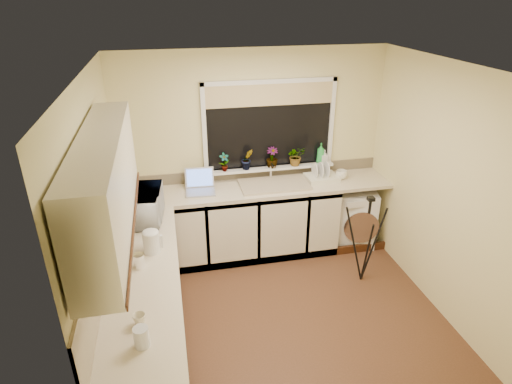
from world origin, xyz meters
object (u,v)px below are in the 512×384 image
object	(u,v)px
plant_b	(247,159)
soap_bottle_green	(321,153)
washing_machine	(352,216)
tripod	(366,240)
cup_back	(341,175)
plant_d	(296,156)
laptop	(200,185)
dish_rack	(322,178)
glass_jug	(141,337)
plant_a	(224,162)
steel_jar	(139,261)
plant_c	(272,158)
cup_left	(139,319)
soap_bottle_clear	(324,157)
microwave	(142,205)
kettle	(151,242)

from	to	relation	value
plant_b	soap_bottle_green	xyz separation A→B (m)	(0.93, 0.01, 0.00)
washing_machine	tripod	distance (m)	0.86
soap_bottle_green	cup_back	bearing A→B (deg)	-43.68
plant_d	cup_back	size ratio (longest dim) A/B	1.78
cup_back	soap_bottle_green	bearing A→B (deg)	136.32
laptop	dish_rack	bearing A→B (deg)	3.06
laptop	tripod	bearing A→B (deg)	-23.49
glass_jug	plant_a	bearing A→B (deg)	69.83
soap_bottle_green	steel_jar	bearing A→B (deg)	-143.61
plant_b	plant_c	xyz separation A→B (m)	(0.31, 0.00, -0.00)
plant_b	cup_back	bearing A→B (deg)	-9.40
glass_jug	cup_left	xyz separation A→B (m)	(-0.02, 0.21, -0.03)
dish_rack	soap_bottle_clear	size ratio (longest dim) A/B	2.22
tripod	microwave	size ratio (longest dim) A/B	1.87
soap_bottle_clear	cup_back	bearing A→B (deg)	-47.12
kettle	glass_jug	world-z (taller)	kettle
soap_bottle_green	soap_bottle_clear	distance (m)	0.06
dish_rack	plant_b	xyz separation A→B (m)	(-0.89, 0.17, 0.25)
laptop	soap_bottle_clear	xyz separation A→B (m)	(1.57, 0.15, 0.17)
steel_jar	plant_b	xyz separation A→B (m)	(1.24, 1.59, 0.22)
kettle	dish_rack	bearing A→B (deg)	30.54
cup_back	kettle	bearing A→B (deg)	-152.64
dish_rack	tripod	world-z (taller)	tripod
plant_d	cup_left	world-z (taller)	plant_d
washing_machine	soap_bottle_green	size ratio (longest dim) A/B	2.90
tripod	soap_bottle_clear	size ratio (longest dim) A/B	6.06
microwave	cup_left	distance (m)	1.56
glass_jug	plant_a	world-z (taller)	plant_a
cup_left	plant_a	bearing A→B (deg)	67.69
dish_rack	plant_b	world-z (taller)	plant_b
microwave	soap_bottle_clear	xyz separation A→B (m)	(2.19, 0.72, 0.08)
tripod	plant_c	distance (m)	1.47
steel_jar	tripod	bearing A→B (deg)	13.22
plant_a	cup_back	bearing A→B (deg)	-7.35
glass_jug	cup_left	world-z (taller)	glass_jug
glass_jug	soap_bottle_clear	world-z (taller)	soap_bottle_clear
washing_machine	dish_rack	xyz separation A→B (m)	(-0.44, 0.04, 0.56)
dish_rack	steel_jar	bearing A→B (deg)	-149.01
laptop	dish_rack	xyz separation A→B (m)	(1.49, -0.01, -0.03)
microwave	plant_b	world-z (taller)	plant_b
laptop	tripod	distance (m)	1.97
microwave	cup_back	world-z (taller)	microwave
tripod	dish_rack	bearing A→B (deg)	90.18
laptop	microwave	world-z (taller)	microwave
tripod	plant_c	size ratio (longest dim) A/B	4.18
tripod	soap_bottle_green	distance (m)	1.25
laptop	microwave	xyz separation A→B (m)	(-0.63, -0.57, 0.09)
dish_rack	steel_jar	distance (m)	2.56
soap_bottle_green	cup_left	bearing A→B (deg)	-133.00
kettle	plant_a	distance (m)	1.62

